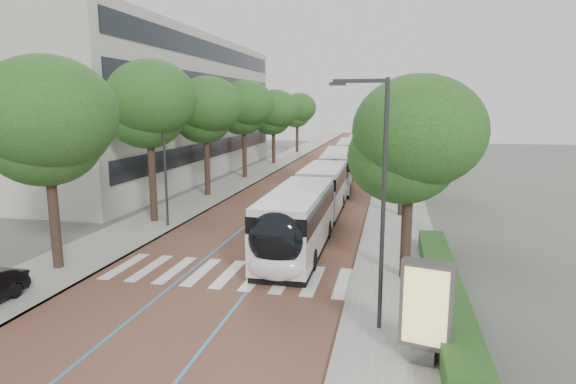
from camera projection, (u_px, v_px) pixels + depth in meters
name	position (u px, v px, depth m)	size (l,w,h in m)	color
ground	(216.00, 282.00, 20.10)	(160.00, 160.00, 0.00)	#51544C
road	(333.00, 166.00, 58.54)	(11.00, 140.00, 0.02)	brown
sidewalk_left	(274.00, 164.00, 60.11)	(4.00, 140.00, 0.12)	gray
sidewalk_right	(396.00, 167.00, 56.95)	(4.00, 140.00, 0.12)	gray
kerb_left	(288.00, 164.00, 59.71)	(0.20, 140.00, 0.14)	gray
kerb_right	(380.00, 166.00, 57.35)	(0.20, 140.00, 0.14)	gray
zebra_crossing	(228.00, 274.00, 21.01)	(10.55, 3.60, 0.01)	silver
lane_line_left	(320.00, 165.00, 58.87)	(0.12, 126.00, 0.01)	#2479B6
lane_line_right	(347.00, 166.00, 58.20)	(0.12, 126.00, 0.01)	#2479B6
office_building	(133.00, 108.00, 49.85)	(18.11, 40.00, 14.00)	#A8A69B
hedge	(444.00, 288.00, 18.09)	(1.20, 14.00, 0.80)	#1A4718
streetlight_near	(378.00, 186.00, 14.96)	(1.82, 0.20, 8.00)	#2F2F31
streetlight_far	(388.00, 136.00, 38.99)	(1.82, 0.20, 8.00)	#2F2F31
lamp_post_left	(165.00, 160.00, 28.33)	(0.14, 0.14, 8.00)	#2F2F31
trees_left	(232.00, 114.00, 43.84)	(5.73, 60.50, 9.39)	black
trees_right	(403.00, 124.00, 37.49)	(5.70, 47.22, 8.35)	black
lead_bus	(310.00, 206.00, 27.34)	(2.68, 18.42, 3.20)	black
bus_queued_0	(337.00, 170.00, 42.69)	(3.25, 12.52, 3.20)	silver
bus_queued_1	(349.00, 155.00, 55.36)	(3.12, 12.51, 3.20)	silver
bus_queued_2	(360.00, 145.00, 68.48)	(2.84, 12.46, 3.20)	silver
ad_panel	(426.00, 310.00, 13.39)	(1.48, 0.71, 2.97)	#59595B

